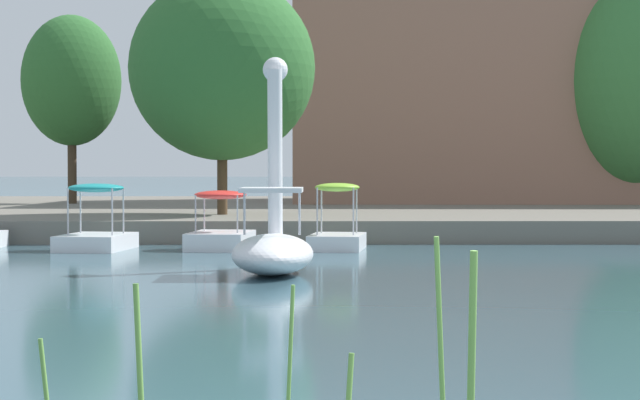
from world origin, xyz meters
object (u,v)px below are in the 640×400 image
pedal_boat_teal (96,231)px  tree_broadleaf_behind_dock (72,81)px  pedal_boat_red (221,231)px  tree_sapling_by_fence (222,68)px  pedal_boat_lime (337,231)px  swan_boat (273,239)px  tree_willow_overhanging (636,83)px

pedal_boat_teal → tree_broadleaf_behind_dock: 17.35m
pedal_boat_red → tree_sapling_by_fence: 7.13m
pedal_boat_teal → tree_sapling_by_fence: bearing=67.8°
pedal_boat_lime → tree_sapling_by_fence: bearing=117.8°
swan_boat → tree_broadleaf_behind_dock: tree_broadleaf_behind_dock is taller
pedal_boat_lime → tree_sapling_by_fence: (-3.09, 5.85, 4.25)m
tree_broadleaf_behind_dock → pedal_boat_lime: bearing=-59.6°
tree_sapling_by_fence → swan_boat: bearing=-81.2°
tree_broadleaf_behind_dock → pedal_boat_teal: bearing=-76.2°
pedal_boat_teal → tree_sapling_by_fence: (2.41, 5.92, 4.24)m
pedal_boat_teal → tree_willow_overhanging: (16.80, 15.68, 4.57)m
swan_boat → tree_willow_overhanging: tree_willow_overhanging is taller
pedal_boat_lime → swan_boat: bearing=-102.0°
pedal_boat_lime → tree_willow_overhanging: (11.30, 15.61, 4.58)m
swan_boat → pedal_boat_red: size_ratio=1.74×
swan_boat → pedal_boat_red: (-1.41, 6.08, -0.19)m
pedal_boat_red → tree_sapling_by_fence: tree_sapling_by_fence is taller
pedal_boat_teal → tree_sapling_by_fence: 7.67m
tree_broadleaf_behind_dock → tree_sapling_by_fence: tree_broadleaf_behind_dock is taller
pedal_boat_teal → tree_sapling_by_fence: tree_sapling_by_fence is taller
pedal_boat_lime → pedal_boat_red: size_ratio=0.94×
pedal_boat_lime → pedal_boat_red: bearing=177.0°
tree_sapling_by_fence → tree_broadleaf_behind_dock: bearing=121.8°
pedal_boat_red → tree_willow_overhanging: bearing=47.9°
pedal_boat_teal → pedal_boat_red: bearing=4.2°
pedal_boat_teal → tree_sapling_by_fence: size_ratio=0.32×
pedal_boat_teal → tree_willow_overhanging: tree_willow_overhanging is taller
pedal_boat_lime → tree_sapling_by_fence: 7.86m
pedal_boat_lime → tree_broadleaf_behind_dock: (-9.47, 16.15, 4.69)m
pedal_boat_lime → pedal_boat_teal: bearing=-179.3°
tree_broadleaf_behind_dock → tree_willow_overhanging: bearing=-1.5°
swan_boat → pedal_boat_teal: swan_boat is taller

